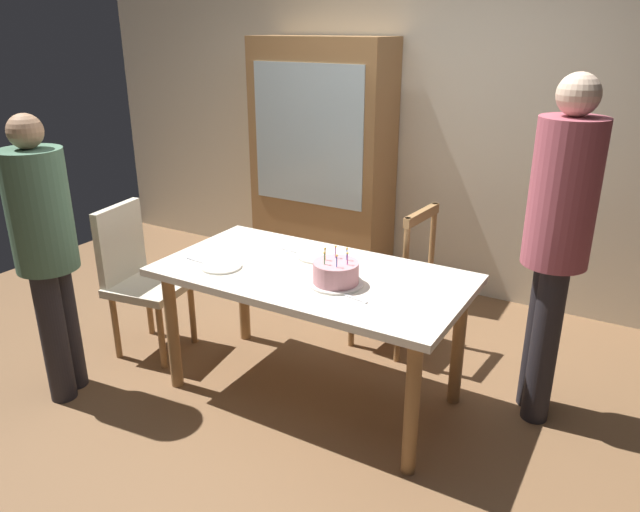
% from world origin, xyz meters
% --- Properties ---
extents(ground, '(6.40, 6.40, 0.00)m').
position_xyz_m(ground, '(0.00, 0.00, 0.00)').
color(ground, brown).
extents(back_wall, '(6.40, 0.10, 2.60)m').
position_xyz_m(back_wall, '(0.00, 1.85, 1.30)').
color(back_wall, beige).
rests_on(back_wall, ground).
extents(dining_table, '(1.65, 0.86, 0.75)m').
position_xyz_m(dining_table, '(0.00, 0.00, 0.66)').
color(dining_table, silver).
rests_on(dining_table, ground).
extents(birthday_cake, '(0.28, 0.28, 0.19)m').
position_xyz_m(birthday_cake, '(0.19, -0.08, 0.81)').
color(birthday_cake, silver).
rests_on(birthday_cake, dining_table).
extents(plate_near_celebrant, '(0.22, 0.22, 0.01)m').
position_xyz_m(plate_near_celebrant, '(-0.45, -0.19, 0.76)').
color(plate_near_celebrant, silver).
rests_on(plate_near_celebrant, dining_table).
extents(plate_far_side, '(0.22, 0.22, 0.01)m').
position_xyz_m(plate_far_side, '(-0.08, 0.19, 0.76)').
color(plate_far_side, silver).
rests_on(plate_far_side, dining_table).
extents(fork_near_celebrant, '(0.18, 0.03, 0.01)m').
position_xyz_m(fork_near_celebrant, '(-0.61, -0.19, 0.76)').
color(fork_near_celebrant, silver).
rests_on(fork_near_celebrant, dining_table).
extents(fork_far_side, '(0.18, 0.03, 0.01)m').
position_xyz_m(fork_far_side, '(-0.24, 0.20, 0.76)').
color(fork_far_side, silver).
rests_on(fork_far_side, dining_table).
extents(fork_near_guest, '(0.18, 0.06, 0.01)m').
position_xyz_m(fork_near_guest, '(0.34, -0.18, 0.76)').
color(fork_near_guest, silver).
rests_on(fork_near_guest, dining_table).
extents(chair_spindle_back, '(0.48, 0.48, 0.95)m').
position_xyz_m(chair_spindle_back, '(0.15, 0.75, 0.46)').
color(chair_spindle_back, tan).
rests_on(chair_spindle_back, ground).
extents(chair_upholstered, '(0.50, 0.50, 0.95)m').
position_xyz_m(chair_upholstered, '(-1.21, -0.10, 0.53)').
color(chair_upholstered, beige).
rests_on(chair_upholstered, ground).
extents(person_celebrant, '(0.32, 0.32, 1.58)m').
position_xyz_m(person_celebrant, '(-1.22, -0.69, 0.90)').
color(person_celebrant, '#262328').
rests_on(person_celebrant, ground).
extents(person_guest, '(0.32, 0.32, 1.79)m').
position_xyz_m(person_guest, '(1.13, 0.46, 1.02)').
color(person_guest, '#262328').
rests_on(person_guest, ground).
extents(china_cabinet, '(1.10, 0.45, 1.90)m').
position_xyz_m(china_cabinet, '(-0.84, 1.56, 0.95)').
color(china_cabinet, '#9E7042').
rests_on(china_cabinet, ground).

